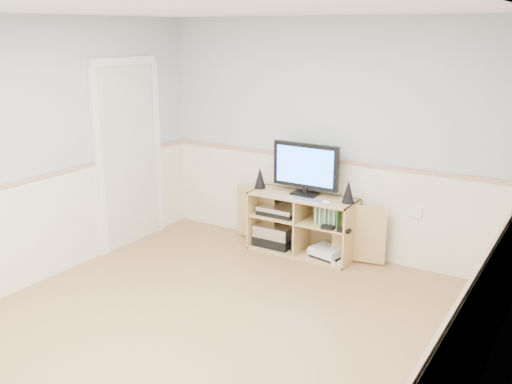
{
  "coord_description": "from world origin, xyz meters",
  "views": [
    {
      "loc": [
        2.49,
        -3.23,
        2.37
      ],
      "look_at": [
        -0.25,
        1.2,
        0.87
      ],
      "focal_mm": 40.0,
      "sensor_mm": 36.0,
      "label": 1
    }
  ],
  "objects_px": {
    "media_cabinet": "(304,223)",
    "monitor": "(306,167)",
    "keyboard": "(307,200)",
    "game_consoles": "(326,252)"
  },
  "relations": [
    {
      "from": "media_cabinet",
      "to": "monitor",
      "type": "height_order",
      "value": "monitor"
    },
    {
      "from": "keyboard",
      "to": "game_consoles",
      "type": "bearing_deg",
      "value": 32.54
    },
    {
      "from": "media_cabinet",
      "to": "monitor",
      "type": "xyz_separation_m",
      "value": [
        0.0,
        -0.01,
        0.62
      ]
    },
    {
      "from": "monitor",
      "to": "game_consoles",
      "type": "bearing_deg",
      "value": -11.42
    },
    {
      "from": "keyboard",
      "to": "media_cabinet",
      "type": "bearing_deg",
      "value": 119.32
    },
    {
      "from": "monitor",
      "to": "game_consoles",
      "type": "relative_size",
      "value": 1.63
    },
    {
      "from": "game_consoles",
      "to": "monitor",
      "type": "bearing_deg",
      "value": 168.58
    },
    {
      "from": "monitor",
      "to": "game_consoles",
      "type": "xyz_separation_m",
      "value": [
        0.3,
        -0.06,
        -0.88
      ]
    },
    {
      "from": "media_cabinet",
      "to": "monitor",
      "type": "relative_size",
      "value": 2.42
    },
    {
      "from": "media_cabinet",
      "to": "game_consoles",
      "type": "bearing_deg",
      "value": -12.34
    }
  ]
}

